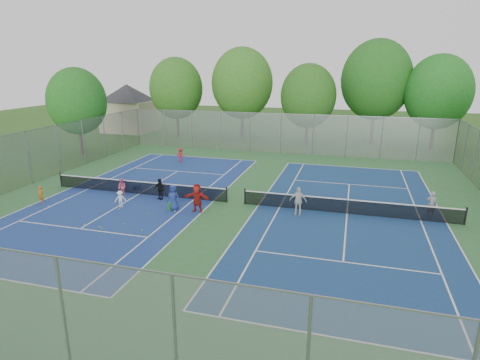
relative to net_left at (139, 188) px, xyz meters
name	(u,v)px	position (x,y,z in m)	size (l,w,h in m)	color
ground	(236,203)	(7.00, 0.00, -0.46)	(120.00, 120.00, 0.00)	#2A541A
court_pad	(236,203)	(7.00, 0.00, -0.45)	(32.00, 32.00, 0.01)	#306735
court_left	(139,194)	(0.00, 0.00, -0.44)	(10.97, 23.77, 0.01)	navy
court_right	(347,214)	(14.00, 0.00, -0.44)	(10.97, 23.77, 0.01)	navy
net_left	(139,188)	(0.00, 0.00, 0.00)	(12.87, 0.10, 0.91)	black
net_right	(348,207)	(14.00, 0.00, 0.00)	(12.87, 0.10, 0.91)	black
fence_north	(281,134)	(7.00, 16.00, 1.54)	(32.00, 0.10, 4.00)	gray
fence_south	(65,325)	(7.00, -16.00, 1.54)	(32.00, 0.10, 4.00)	gray
fence_west	(29,158)	(-9.00, 0.00, 1.54)	(32.00, 0.10, 4.00)	gray
house	(127,100)	(-15.00, 24.00, 3.76)	(11.03, 11.03, 7.30)	#B7A88C
tree_nw	(176,88)	(-7.00, 22.00, 5.44)	(6.40, 6.40, 9.58)	#443326
tree_nl	(242,83)	(1.00, 23.00, 6.09)	(7.20, 7.20, 10.69)	#443326
tree_nc	(308,96)	(9.00, 21.00, 4.94)	(6.00, 6.00, 8.85)	#443326
tree_nr	(376,80)	(16.00, 24.00, 6.59)	(7.60, 7.60, 11.42)	#443326
tree_ne	(438,92)	(22.00, 22.00, 5.51)	(6.60, 6.60, 9.77)	#443326
tree_side_w	(77,101)	(-12.00, 10.00, 4.79)	(5.60, 5.60, 8.47)	#443326
ball_crate	(137,187)	(-0.72, 0.95, -0.29)	(0.39, 0.39, 0.34)	blue
ball_hopper	(170,206)	(3.47, -2.33, -0.21)	(0.25, 0.25, 0.49)	#25882E
student_a	(41,195)	(-5.10, -3.45, 0.13)	(0.42, 0.28, 1.16)	#D16513
student_b	(122,187)	(-0.93, -0.60, 0.15)	(0.59, 0.46, 1.21)	#EC5B7F
student_c	(120,199)	(0.24, -2.69, 0.09)	(0.70, 0.40, 1.09)	white
student_d	(160,189)	(1.93, -0.60, 0.26)	(0.84, 0.35, 1.44)	black
student_e	(173,198)	(3.67, -2.24, 0.36)	(0.79, 0.52, 1.62)	navy
student_f	(197,198)	(5.19, -2.15, 0.44)	(1.65, 0.53, 1.78)	#AE1F18
child_far_baseline	(181,155)	(-1.13, 9.60, 0.21)	(0.86, 0.49, 1.33)	#B11927
instructor	(431,204)	(18.72, 0.82, 0.34)	(0.58, 0.38, 1.59)	gray
teen_court_b	(298,201)	(11.13, -0.90, 0.40)	(1.00, 0.42, 1.71)	silver
tennis_ball_0	(179,203)	(3.47, -1.13, -0.42)	(0.07, 0.07, 0.07)	#CFE134
tennis_ball_1	(129,199)	(-0.09, -1.25, -0.42)	(0.07, 0.07, 0.07)	gold
tennis_ball_2	(119,209)	(0.40, -3.17, -0.42)	(0.07, 0.07, 0.07)	#ABD230
tennis_ball_3	(149,214)	(2.53, -3.37, -0.42)	(0.07, 0.07, 0.07)	#ACCB2F
tennis_ball_4	(125,224)	(1.99, -5.14, -0.42)	(0.07, 0.07, 0.07)	#ACC22D
tennis_ball_5	(102,229)	(1.15, -6.07, -0.42)	(0.07, 0.07, 0.07)	gold
tennis_ball_6	(84,225)	(-0.10, -5.89, -0.42)	(0.07, 0.07, 0.07)	#C8F037
tennis_ball_7	(100,227)	(0.91, -5.93, -0.42)	(0.07, 0.07, 0.07)	#CCF037
tennis_ball_8	(175,211)	(3.86, -2.54, -0.42)	(0.07, 0.07, 0.07)	#DCEE37
tennis_ball_9	(49,207)	(-4.18, -3.92, -0.42)	(0.07, 0.07, 0.07)	#BBD230
tennis_ball_10	(47,209)	(-4.00, -4.28, -0.42)	(0.07, 0.07, 0.07)	#E5EE37
tennis_ball_11	(142,231)	(3.41, -5.72, -0.42)	(0.07, 0.07, 0.07)	#AFD431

